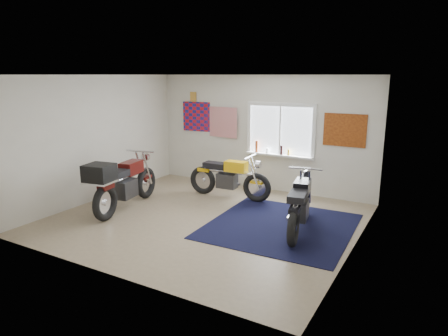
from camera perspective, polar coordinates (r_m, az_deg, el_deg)
The scene contains 10 objects.
ground at distance 7.72m, azimuth -2.65°, elevation -7.29°, with size 5.50×5.50×0.00m, color #9E896B.
room_shell at distance 7.31m, azimuth -2.78°, elevation 4.84°, with size 5.50×5.50×5.50m.
navy_rug at distance 7.43m, azimuth 8.05°, elevation -8.19°, with size 2.50×2.60×0.01m, color black.
window_assembly at distance 9.31m, azimuth 8.04°, elevation 4.85°, with size 1.66×0.17×1.26m.
oil_bottles at distance 9.40m, azimuth 6.42°, elevation 2.76°, with size 0.86×0.07×0.28m.
flag_display at distance 10.36m, azimuth -4.42°, elevation 10.11°, with size 1.60×0.10×1.17m.
triumph_poster at distance 8.88m, azimuth 16.86°, elevation 5.19°, with size 0.90×0.03×0.70m, color #A54C14.
yellow_triumph at distance 8.90m, azimuth 0.67°, elevation -1.49°, with size 2.00×0.60×1.01m.
black_chrome_bike at distance 7.14m, azimuth 10.79°, elevation -5.38°, with size 0.65×2.00×1.04m.
maroon_tourer at distance 8.25m, azimuth -14.42°, elevation -2.08°, with size 0.87×2.22×1.13m.
Camera 1 is at (3.87, -6.11, 2.70)m, focal length 32.00 mm.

